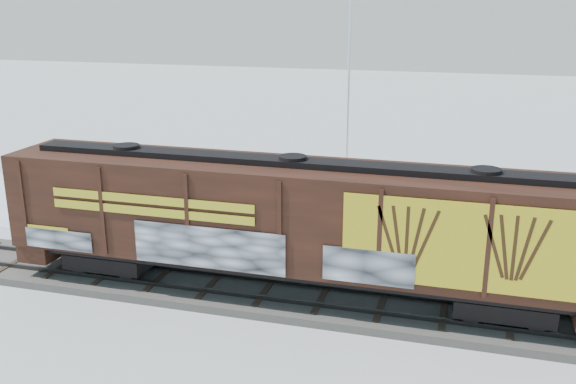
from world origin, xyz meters
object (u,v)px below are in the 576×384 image
(hopper_railcar, at_px, (293,219))
(car_white, at_px, (283,206))
(flagpole, at_px, (350,99))
(car_silver, at_px, (166,195))
(car_dark, at_px, (399,221))

(hopper_railcar, xyz_separation_m, car_white, (-2.55, 7.62, -2.15))
(flagpole, distance_m, car_silver, 10.62)
(hopper_railcar, bearing_deg, car_white, 108.51)
(flagpole, bearing_deg, car_dark, -60.77)
(car_dark, bearing_deg, car_white, 107.70)
(car_white, height_order, car_dark, car_white)
(hopper_railcar, distance_m, car_silver, 11.76)
(hopper_railcar, xyz_separation_m, car_silver, (-8.53, 7.78, -2.19))
(car_dark, bearing_deg, flagpole, 49.09)
(flagpole, bearing_deg, car_silver, -144.16)
(car_white, relative_size, car_dark, 1.16)
(car_white, xyz_separation_m, car_dark, (5.32, -0.20, -0.19))
(hopper_railcar, height_order, car_white, hopper_railcar)
(car_white, bearing_deg, car_dark, -84.73)
(car_silver, bearing_deg, flagpole, -75.46)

